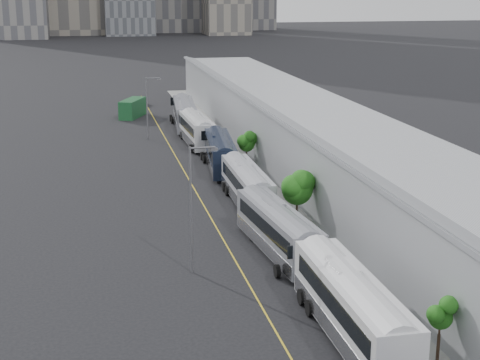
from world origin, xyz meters
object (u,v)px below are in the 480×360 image
object	(u,v)px
bus_4	(247,188)
bus_6	(196,131)
shipping_container	(133,108)
suv	(137,102)
bus_2	(352,313)
bus_3	(278,234)
bus_7	(185,116)
street_lamp_near	(193,201)
street_lamp_far	(148,104)
bus_5	(220,156)

from	to	relation	value
bus_4	bus_6	world-z (taller)	bus_6
shipping_container	suv	size ratio (longest dim) A/B	1.25
bus_2	bus_3	size ratio (longest dim) A/B	1.06
bus_7	street_lamp_near	distance (m)	55.93
bus_2	street_lamp_far	xyz separation A→B (m)	(-6.20, 59.92, 3.12)
bus_4	street_lamp_near	world-z (taller)	street_lamp_near
bus_4	bus_6	bearing A→B (deg)	91.67
bus_2	bus_5	distance (m)	41.97
suv	bus_3	bearing A→B (deg)	-70.03
bus_7	suv	bearing A→B (deg)	109.16
shipping_container	suv	world-z (taller)	shipping_container
bus_4	bus_5	world-z (taller)	bus_5
bus_3	bus_4	distance (m)	13.41
street_lamp_far	street_lamp_near	bearing A→B (deg)	-91.40
street_lamp_near	street_lamp_far	size ratio (longest dim) A/B	1.11
street_lamp_near	shipping_container	world-z (taller)	street_lamp_near
bus_2	street_lamp_near	size ratio (longest dim) A/B	1.51
street_lamp_near	bus_5	bearing A→B (deg)	75.89
bus_4	bus_7	size ratio (longest dim) A/B	0.91
bus_6	shipping_container	size ratio (longest dim) A/B	2.06
bus_5	shipping_container	xyz separation A→B (m)	(-7.24, 36.07, -0.19)
bus_4	street_lamp_far	xyz separation A→B (m)	(-6.25, 31.83, 3.28)
bus_6	street_lamp_near	bearing A→B (deg)	-100.62
street_lamp_far	suv	xyz separation A→B (m)	(0.47, 28.92, -4.12)
bus_2	bus_3	bearing A→B (deg)	92.02
bus_2	bus_7	distance (m)	67.65
bus_5	street_lamp_far	bearing A→B (deg)	115.00
bus_7	street_lamp_near	xyz separation A→B (m)	(-6.99, -55.37, 3.62)
bus_3	street_lamp_near	size ratio (longest dim) A/B	1.42
street_lamp_near	bus_7	bearing A→B (deg)	82.80
street_lamp_far	suv	bearing A→B (deg)	89.06
bus_5	bus_7	world-z (taller)	bus_7
bus_3	bus_5	distance (m)	27.28
street_lamp_near	bus_6	bearing A→B (deg)	81.13
bus_3	street_lamp_near	world-z (taller)	street_lamp_near
bus_5	bus_4	bearing A→B (deg)	-84.53
bus_6	suv	size ratio (longest dim) A/B	2.57
bus_5	street_lamp_far	size ratio (longest dim) A/B	1.57
bus_5	shipping_container	size ratio (longest dim) A/B	1.98
bus_4	bus_5	size ratio (longest dim) A/B	0.97
bus_2	bus_5	xyz separation A→B (m)	(0.10, 41.97, -0.13)
bus_7	bus_4	bearing A→B (deg)	-84.41
bus_3	bus_7	distance (m)	52.96
bus_6	street_lamp_near	world-z (taller)	street_lamp_near
bus_4	street_lamp_far	bearing A→B (deg)	101.59
bus_5	shipping_container	distance (m)	36.79
bus_4	bus_6	distance (m)	27.94
bus_6	street_lamp_near	size ratio (longest dim) A/B	1.47
street_lamp_far	bus_4	bearing A→B (deg)	-78.89
bus_2	suv	bearing A→B (deg)	93.83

